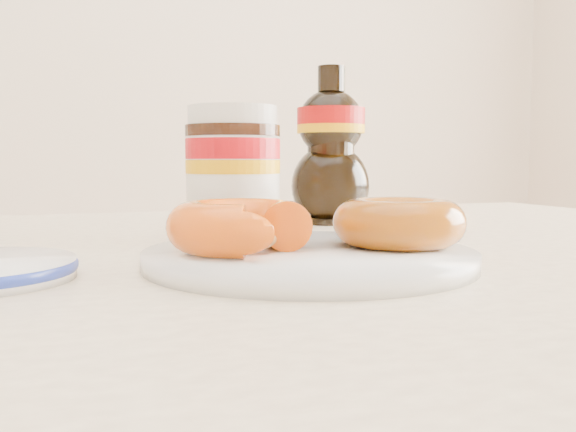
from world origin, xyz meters
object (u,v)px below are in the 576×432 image
object	(u,v)px
donut_bitten	(240,226)
syrup_bottle	(331,145)
plate	(309,257)
dining_table	(210,335)
nutella_jar	(233,168)
donut_whole	(399,222)

from	to	relation	value
donut_bitten	syrup_bottle	size ratio (longest dim) A/B	0.55
plate	dining_table	bearing A→B (deg)	113.04
dining_table	nutella_jar	distance (m)	0.17
donut_bitten	plate	bearing A→B (deg)	14.67
dining_table	donut_bitten	world-z (taller)	donut_bitten
plate	donut_whole	world-z (taller)	donut_whole
donut_bitten	nutella_jar	world-z (taller)	nutella_jar
nutella_jar	syrup_bottle	bearing A→B (deg)	37.43
dining_table	syrup_bottle	bearing A→B (deg)	42.20
plate	donut_bitten	xyz separation A→B (m)	(-0.05, 0.01, 0.03)
dining_table	donut_whole	size ratio (longest dim) A/B	12.99
donut_bitten	donut_whole	world-z (taller)	same
donut_bitten	donut_whole	distance (m)	0.13
dining_table	nutella_jar	world-z (taller)	nutella_jar
dining_table	donut_whole	xyz separation A→B (m)	(0.13, -0.13, 0.12)
plate	nutella_jar	size ratio (longest dim) A/B	1.88
donut_whole	syrup_bottle	world-z (taller)	syrup_bottle
dining_table	donut_whole	bearing A→B (deg)	-44.76
dining_table	syrup_bottle	size ratio (longest dim) A/B	6.89
plate	nutella_jar	world-z (taller)	nutella_jar
dining_table	plate	bearing A→B (deg)	-66.96
donut_whole	syrup_bottle	distance (m)	0.33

